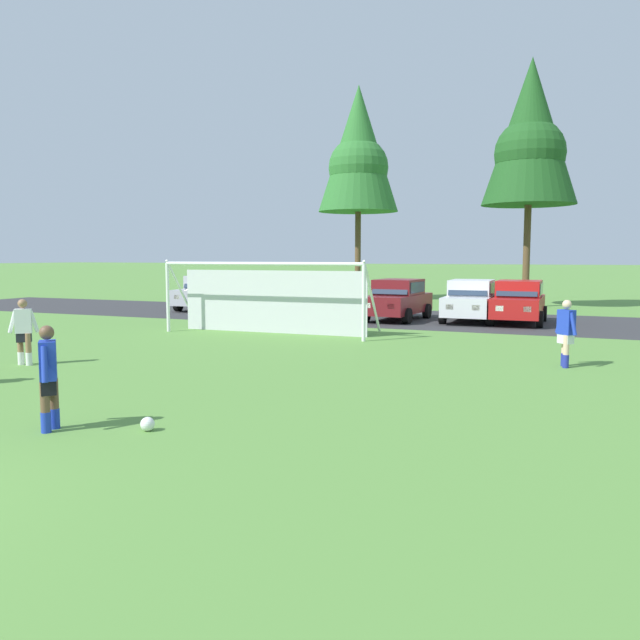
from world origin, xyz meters
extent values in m
plane|color=#598C3D|center=(0.00, 15.00, 0.00)|extent=(400.00, 400.00, 0.00)
cube|color=#333335|center=(0.00, 23.61, 0.00)|extent=(52.00, 8.40, 0.01)
sphere|color=white|center=(1.65, 4.59, 0.11)|extent=(0.22, 0.22, 0.22)
sphere|color=black|center=(1.65, 4.59, 0.12)|extent=(0.08, 0.08, 0.08)
sphere|color=red|center=(1.71, 4.59, 0.11)|extent=(0.07, 0.07, 0.07)
cylinder|color=white|center=(1.35, 15.76, 1.22)|extent=(0.12, 0.12, 2.44)
cylinder|color=white|center=(-5.97, 15.56, 1.22)|extent=(0.12, 0.12, 2.44)
cylinder|color=white|center=(-2.31, 15.66, 2.44)|extent=(7.32, 0.32, 0.12)
cylinder|color=white|center=(1.33, 16.66, 1.34)|extent=(0.14, 1.95, 2.46)
cylinder|color=white|center=(-5.99, 16.46, 1.34)|extent=(0.14, 1.95, 2.46)
cube|color=silver|center=(-2.33, 16.66, 1.10)|extent=(6.95, 0.23, 2.20)
cylinder|color=beige|center=(7.43, 13.07, 0.40)|extent=(0.14, 0.14, 0.80)
cylinder|color=beige|center=(7.38, 13.32, 0.40)|extent=(0.14, 0.14, 0.80)
cylinder|color=#232D99|center=(7.43, 13.07, 0.16)|extent=(0.15, 0.15, 0.32)
cylinder|color=#232D99|center=(7.38, 13.32, 0.16)|extent=(0.15, 0.15, 0.32)
cube|color=silver|center=(7.40, 13.20, 0.72)|extent=(0.40, 0.39, 0.28)
cube|color=#1E38B7|center=(7.40, 13.20, 1.10)|extent=(0.44, 0.43, 0.60)
sphere|color=beige|center=(7.40, 13.20, 1.53)|extent=(0.22, 0.22, 0.22)
cylinder|color=#1E38B7|center=(7.56, 13.00, 1.08)|extent=(0.23, 0.22, 0.55)
cylinder|color=#1E38B7|center=(7.24, 13.39, 1.08)|extent=(0.23, 0.22, 0.55)
cylinder|color=#936B4C|center=(-4.83, 8.31, 0.40)|extent=(0.14, 0.14, 0.80)
cylinder|color=#936B4C|center=(-5.09, 8.30, 0.40)|extent=(0.14, 0.14, 0.80)
cylinder|color=white|center=(-4.83, 8.31, 0.16)|extent=(0.15, 0.15, 0.32)
cylinder|color=white|center=(-5.09, 8.30, 0.16)|extent=(0.15, 0.15, 0.32)
cube|color=black|center=(-4.96, 8.31, 0.72)|extent=(0.40, 0.39, 0.28)
cube|color=white|center=(-4.96, 8.31, 1.10)|extent=(0.44, 0.43, 0.60)
sphere|color=#936B4C|center=(-4.96, 8.31, 1.53)|extent=(0.22, 0.22, 0.22)
cylinder|color=white|center=(-4.75, 8.44, 1.08)|extent=(0.23, 0.22, 0.55)
cylinder|color=white|center=(-5.18, 8.17, 1.08)|extent=(0.23, 0.22, 0.55)
cylinder|color=brown|center=(0.22, 4.15, 0.40)|extent=(0.14, 0.14, 0.80)
cylinder|color=brown|center=(0.28, 3.92, 0.40)|extent=(0.14, 0.14, 0.80)
cylinder|color=#1E38B7|center=(0.22, 4.15, 0.16)|extent=(0.15, 0.15, 0.32)
cylinder|color=#1E38B7|center=(0.28, 3.92, 0.16)|extent=(0.15, 0.15, 0.32)
cube|color=black|center=(0.25, 4.03, 0.72)|extent=(0.39, 0.40, 0.28)
cube|color=#1E38B7|center=(0.25, 4.03, 1.10)|extent=(0.44, 0.44, 0.60)
sphere|color=brown|center=(0.25, 4.03, 1.53)|extent=(0.22, 0.22, 0.22)
cylinder|color=#1E38B7|center=(0.11, 4.24, 1.08)|extent=(0.22, 0.23, 0.55)
cylinder|color=#1E38B7|center=(0.39, 3.83, 1.08)|extent=(0.22, 0.23, 0.55)
cube|color=#B2B2BC|center=(-9.80, 24.05, 0.70)|extent=(2.11, 4.32, 0.76)
cube|color=#B2B2BC|center=(-9.81, 24.20, 1.40)|extent=(1.81, 2.22, 0.64)
cube|color=#28384C|center=(-9.73, 23.23, 1.38)|extent=(1.55, 0.43, 0.55)
cube|color=#28384C|center=(-8.97, 24.26, 1.40)|extent=(0.17, 1.78, 0.45)
cube|color=white|center=(-9.15, 22.03, 0.75)|extent=(0.29, 0.10, 0.20)
cube|color=white|center=(-10.14, 21.96, 0.75)|extent=(0.29, 0.10, 0.20)
cube|color=#B21414|center=(-9.46, 26.14, 0.75)|extent=(0.29, 0.10, 0.20)
cube|color=#B21414|center=(-10.44, 26.07, 0.75)|extent=(0.29, 0.10, 0.20)
cylinder|color=black|center=(-8.80, 22.82, 0.32)|extent=(0.29, 0.66, 0.64)
cylinder|color=black|center=(-10.60, 22.68, 0.32)|extent=(0.29, 0.66, 0.64)
cylinder|color=black|center=(-8.99, 25.41, 0.32)|extent=(0.29, 0.66, 0.64)
cylinder|color=black|center=(-10.79, 25.28, 0.32)|extent=(0.29, 0.66, 0.64)
cube|color=navy|center=(-6.87, 23.86, 0.70)|extent=(1.87, 4.23, 0.76)
cube|color=navy|center=(-6.87, 24.01, 1.40)|extent=(1.69, 2.13, 0.64)
cube|color=#28384C|center=(-6.86, 23.04, 1.38)|extent=(1.54, 0.34, 0.55)
cube|color=#28384C|center=(-6.04, 24.03, 1.40)|extent=(0.07, 1.79, 0.45)
cube|color=white|center=(-6.34, 21.81, 0.75)|extent=(0.28, 0.08, 0.20)
cube|color=white|center=(-7.33, 21.80, 0.75)|extent=(0.28, 0.08, 0.20)
cube|color=#B21414|center=(-6.41, 25.93, 0.75)|extent=(0.28, 0.08, 0.20)
cube|color=#B21414|center=(-7.40, 25.91, 0.75)|extent=(0.28, 0.08, 0.20)
cylinder|color=black|center=(-5.95, 22.58, 0.32)|extent=(0.25, 0.64, 0.64)
cylinder|color=black|center=(-7.75, 22.55, 0.32)|extent=(0.25, 0.64, 0.64)
cylinder|color=black|center=(-5.99, 25.18, 0.32)|extent=(0.25, 0.64, 0.64)
cylinder|color=black|center=(-7.79, 25.15, 0.32)|extent=(0.25, 0.64, 0.64)
cube|color=black|center=(-3.68, 23.63, 0.70)|extent=(1.95, 4.26, 0.76)
cube|color=black|center=(-3.68, 23.78, 1.40)|extent=(1.73, 2.16, 0.64)
cube|color=#28384C|center=(-3.71, 22.81, 1.38)|extent=(1.54, 0.37, 0.55)
cube|color=#28384C|center=(-2.84, 23.75, 1.40)|extent=(0.10, 1.79, 0.45)
cube|color=white|center=(-3.26, 21.55, 0.75)|extent=(0.28, 0.09, 0.20)
cube|color=white|center=(-4.25, 21.58, 0.75)|extent=(0.28, 0.09, 0.20)
cube|color=#B21414|center=(-3.12, 25.67, 0.75)|extent=(0.28, 0.09, 0.20)
cube|color=#B21414|center=(-4.11, 25.70, 0.75)|extent=(0.28, 0.09, 0.20)
cylinder|color=black|center=(-2.83, 22.29, 0.32)|extent=(0.26, 0.65, 0.64)
cylinder|color=black|center=(-4.63, 22.36, 0.32)|extent=(0.26, 0.65, 0.64)
cylinder|color=black|center=(-2.74, 24.90, 0.32)|extent=(0.26, 0.65, 0.64)
cylinder|color=black|center=(-4.54, 24.96, 0.32)|extent=(0.26, 0.65, 0.64)
cube|color=maroon|center=(0.48, 22.68, 0.70)|extent=(2.09, 4.31, 0.76)
cube|color=maroon|center=(0.49, 22.83, 1.40)|extent=(1.80, 2.21, 0.64)
cube|color=#28384C|center=(0.42, 21.86, 1.38)|extent=(1.55, 0.42, 0.55)
cube|color=#28384C|center=(1.32, 22.77, 1.40)|extent=(0.16, 1.78, 0.45)
cube|color=white|center=(0.83, 20.59, 0.75)|extent=(0.28, 0.10, 0.20)
cube|color=white|center=(-0.16, 20.66, 0.75)|extent=(0.28, 0.10, 0.20)
cube|color=#B21414|center=(1.11, 24.70, 0.75)|extent=(0.28, 0.10, 0.20)
cube|color=#B21414|center=(0.13, 24.77, 0.75)|extent=(0.28, 0.10, 0.20)
cylinder|color=black|center=(1.28, 21.32, 0.32)|extent=(0.28, 0.66, 0.64)
cylinder|color=black|center=(-0.51, 21.44, 0.32)|extent=(0.28, 0.66, 0.64)
cylinder|color=black|center=(1.46, 23.92, 0.32)|extent=(0.28, 0.66, 0.64)
cylinder|color=black|center=(-0.33, 24.04, 0.32)|extent=(0.28, 0.66, 0.64)
cube|color=silver|center=(3.45, 23.20, 0.70)|extent=(1.88, 4.23, 0.76)
cube|color=silver|center=(3.45, 23.35, 1.40)|extent=(1.70, 2.13, 0.64)
cube|color=#28384C|center=(3.47, 22.38, 1.38)|extent=(1.54, 0.34, 0.55)
cube|color=#28384C|center=(4.29, 23.36, 1.40)|extent=(0.07, 1.79, 0.45)
cube|color=white|center=(3.99, 21.15, 0.75)|extent=(0.28, 0.09, 0.20)
cube|color=white|center=(3.00, 21.13, 0.75)|extent=(0.28, 0.09, 0.20)
cube|color=#B21414|center=(3.91, 25.27, 0.75)|extent=(0.28, 0.09, 0.20)
cube|color=#B21414|center=(2.92, 25.25, 0.75)|extent=(0.28, 0.09, 0.20)
cylinder|color=black|center=(4.38, 21.91, 0.32)|extent=(0.25, 0.64, 0.64)
cylinder|color=black|center=(2.58, 21.88, 0.32)|extent=(0.25, 0.64, 0.64)
cylinder|color=black|center=(4.33, 24.52, 0.32)|extent=(0.25, 0.64, 0.64)
cylinder|color=black|center=(2.53, 24.48, 0.32)|extent=(0.25, 0.64, 0.64)
cube|color=red|center=(5.33, 23.24, 0.70)|extent=(1.84, 4.22, 0.76)
cube|color=red|center=(5.33, 23.39, 1.40)|extent=(1.68, 2.12, 0.64)
cube|color=#28384C|center=(5.34, 22.42, 1.38)|extent=(1.53, 0.33, 0.55)
cube|color=#28384C|center=(6.17, 23.39, 1.40)|extent=(0.06, 1.79, 0.45)
cube|color=white|center=(5.85, 21.18, 0.75)|extent=(0.28, 0.08, 0.20)
cube|color=white|center=(4.86, 21.17, 0.75)|extent=(0.28, 0.08, 0.20)
cube|color=#B21414|center=(5.81, 25.30, 0.75)|extent=(0.28, 0.08, 0.20)
cube|color=#B21414|center=(4.82, 25.29, 0.75)|extent=(0.28, 0.08, 0.20)
cylinder|color=black|center=(6.24, 21.94, 0.32)|extent=(0.25, 0.64, 0.64)
cylinder|color=black|center=(4.44, 21.93, 0.32)|extent=(0.25, 0.64, 0.64)
cylinder|color=black|center=(6.22, 24.55, 0.32)|extent=(0.25, 0.64, 0.64)
cylinder|color=black|center=(4.42, 24.53, 0.32)|extent=(0.25, 0.64, 0.64)
cylinder|color=brown|center=(-5.28, 34.01, 2.70)|extent=(0.36, 0.36, 5.41)
cone|color=#2D702D|center=(-5.28, 34.01, 9.19)|extent=(4.86, 4.86, 7.57)
sphere|color=#2D702D|center=(-5.28, 34.01, 8.05)|extent=(3.65, 3.65, 3.65)
cylinder|color=brown|center=(4.84, 31.97, 2.68)|extent=(0.36, 0.36, 5.35)
cone|color=#1E511E|center=(4.84, 31.97, 9.10)|extent=(4.82, 4.82, 7.50)
sphere|color=#1E511E|center=(4.84, 31.97, 7.98)|extent=(3.61, 3.61, 3.61)
camera|label=1|loc=(7.83, -3.22, 2.69)|focal=35.69mm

